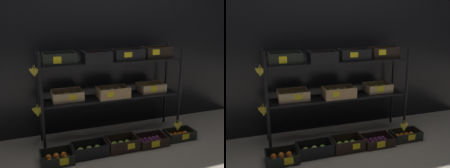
# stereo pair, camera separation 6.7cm
# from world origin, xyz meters

# --- Properties ---
(ground_plane) EXTENTS (10.00, 10.00, 0.00)m
(ground_plane) POSITION_xyz_m (0.00, 0.00, 0.00)
(ground_plane) COLOR gray
(storefront_wall) EXTENTS (4.05, 0.12, 1.77)m
(storefront_wall) POSITION_xyz_m (0.00, 0.37, 0.88)
(storefront_wall) COLOR black
(storefront_wall) RESTS_ON ground_plane
(display_rack) EXTENTS (1.78, 0.37, 1.10)m
(display_rack) POSITION_xyz_m (-0.01, 0.01, 0.75)
(display_rack) COLOR black
(display_rack) RESTS_ON ground_plane
(crate_ground_tangerine) EXTENTS (0.33, 0.27, 0.11)m
(crate_ground_tangerine) POSITION_xyz_m (-0.73, -0.37, 0.04)
(crate_ground_tangerine) COLOR black
(crate_ground_tangerine) RESTS_ON ground_plane
(crate_ground_apple_green) EXTENTS (0.38, 0.22, 0.14)m
(crate_ground_apple_green) POSITION_xyz_m (-0.38, -0.35, 0.05)
(crate_ground_apple_green) COLOR black
(crate_ground_apple_green) RESTS_ON ground_plane
(crate_ground_center_apple_green) EXTENTS (0.34, 0.24, 0.14)m
(crate_ground_center_apple_green) POSITION_xyz_m (-0.01, -0.35, 0.05)
(crate_ground_center_apple_green) COLOR black
(crate_ground_center_apple_green) RESTS_ON ground_plane
(crate_ground_plum) EXTENTS (0.35, 0.26, 0.10)m
(crate_ground_plum) POSITION_xyz_m (0.36, -0.35, 0.04)
(crate_ground_plum) COLOR black
(crate_ground_plum) RESTS_ON ground_plane
(crate_ground_rightmost_tangerine) EXTENTS (0.36, 0.21, 0.11)m
(crate_ground_rightmost_tangerine) POSITION_xyz_m (0.74, -0.35, 0.04)
(crate_ground_rightmost_tangerine) COLOR black
(crate_ground_rightmost_tangerine) RESTS_ON ground_plane
(banana_bunch_loose) EXTENTS (0.13, 0.04, 0.14)m
(banana_bunch_loose) POSITION_xyz_m (0.71, -0.35, 0.17)
(banana_bunch_loose) COLOR brown
(banana_bunch_loose) RESTS_ON crate_ground_rightmost_tangerine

